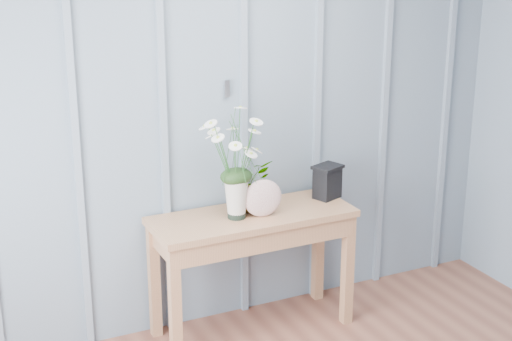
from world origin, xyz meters
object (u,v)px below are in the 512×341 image
daisy_vase (236,150)px  felt_disc_vessel (263,198)px  carved_box (327,181)px  sideboard (252,232)px

daisy_vase → felt_disc_vessel: bearing=-17.3°
felt_disc_vessel → carved_box: 0.51m
carved_box → sideboard: bearing=-174.8°
felt_disc_vessel → daisy_vase: bearing=173.0°
daisy_vase → sideboard: bearing=9.9°
daisy_vase → carved_box: size_ratio=3.11×
sideboard → felt_disc_vessel: (0.04, -0.06, 0.23)m
daisy_vase → carved_box: (0.64, 0.07, -0.30)m
felt_disc_vessel → sideboard: bearing=129.6°
daisy_vase → felt_disc_vessel: size_ratio=2.88×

